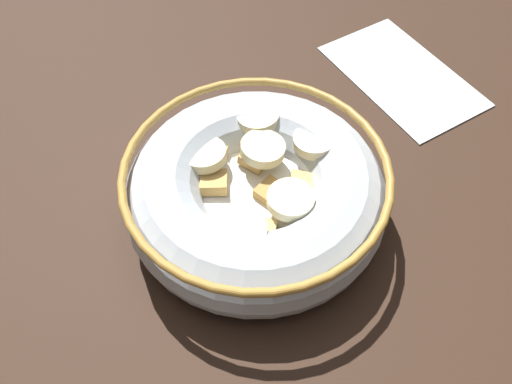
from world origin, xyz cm
name	(u,v)px	position (x,y,z in cm)	size (l,w,h in cm)	color
ground_plane	(256,223)	(0.00, 0.00, -1.00)	(137.73, 137.73, 2.00)	#332116
cereal_bowl	(256,192)	(-0.02, 0.01, 3.00)	(18.70, 18.70, 5.58)	#B2BCC6
folded_napkin	(402,75)	(-10.75, 17.63, 0.15)	(14.66, 8.80, 0.30)	silver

